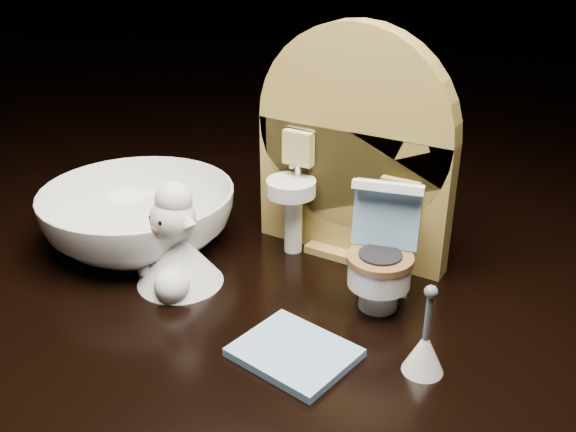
% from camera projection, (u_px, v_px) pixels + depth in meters
% --- Properties ---
extents(backdrop_panel, '(0.13, 0.05, 0.15)m').
position_uv_depth(backdrop_panel, '(351.00, 159.00, 0.40)').
color(backdrop_panel, olive).
rests_on(backdrop_panel, ground).
extents(toy_toilet, '(0.04, 0.05, 0.07)m').
position_uv_depth(toy_toilet, '(382.00, 260.00, 0.37)').
color(toy_toilet, white).
rests_on(toy_toilet, ground).
extents(bath_mat, '(0.06, 0.06, 0.00)m').
position_uv_depth(bath_mat, '(294.00, 353.00, 0.33)').
color(bath_mat, '#729BC2').
rests_on(bath_mat, ground).
extents(toilet_brush, '(0.02, 0.02, 0.05)m').
position_uv_depth(toilet_brush, '(424.00, 349.00, 0.31)').
color(toilet_brush, white).
rests_on(toilet_brush, ground).
extents(plush_lamb, '(0.05, 0.05, 0.07)m').
position_uv_depth(plush_lamb, '(176.00, 249.00, 0.38)').
color(plush_lamb, silver).
rests_on(plush_lamb, ground).
extents(ceramic_bowl, '(0.14, 0.14, 0.04)m').
position_uv_depth(ceramic_bowl, '(139.00, 218.00, 0.43)').
color(ceramic_bowl, white).
rests_on(ceramic_bowl, ground).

